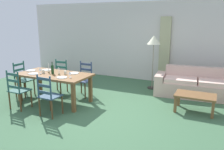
{
  "coord_description": "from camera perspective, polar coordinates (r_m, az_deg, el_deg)",
  "views": [
    {
      "loc": [
        2.38,
        -4.45,
        2.11
      ],
      "look_at": [
        -0.04,
        0.6,
        0.75
      ],
      "focal_mm": 36.86,
      "sensor_mm": 36.0,
      "label": 1
    }
  ],
  "objects": [
    {
      "name": "ground_plane",
      "position": [
        5.47,
        -2.39,
        -9.15
      ],
      "size": [
        9.6,
        9.6,
        0.02
      ],
      "primitive_type": "cube",
      "color": "#3B6242"
    },
    {
      "name": "wall_far",
      "position": [
        8.14,
        8.56,
        8.16
      ],
      "size": [
        9.6,
        0.16,
        2.7
      ],
      "primitive_type": "cube",
      "color": "silver",
      "rests_on": "ground_plane"
    },
    {
      "name": "curtain_panel_left",
      "position": [
        7.86,
        12.89,
        5.94
      ],
      "size": [
        0.35,
        0.08,
        2.2
      ],
      "primitive_type": "cube",
      "color": "#B5B285",
      "rests_on": "ground_plane"
    },
    {
      "name": "dining_table",
      "position": [
        6.09,
        -14.17,
        -0.49
      ],
      "size": [
        1.9,
        0.96,
        0.75
      ],
      "color": "brown",
      "rests_on": "ground_plane"
    },
    {
      "name": "dining_chair_near_left",
      "position": [
        5.91,
        -22.32,
        -3.41
      ],
      "size": [
        0.42,
        0.4,
        0.96
      ],
      "color": "#26524B",
      "rests_on": "ground_plane"
    },
    {
      "name": "dining_chair_near_right",
      "position": [
        5.26,
        -15.44,
        -4.92
      ],
      "size": [
        0.44,
        0.42,
        0.96
      ],
      "color": "#2B465B",
      "rests_on": "ground_plane"
    },
    {
      "name": "dining_chair_far_left",
      "position": [
        6.94,
        -12.93,
        -0.29
      ],
      "size": [
        0.44,
        0.42,
        0.96
      ],
      "color": "#225C4F",
      "rests_on": "ground_plane"
    },
    {
      "name": "dining_chair_far_right",
      "position": [
        6.49,
        -6.97,
        -0.99
      ],
      "size": [
        0.43,
        0.41,
        0.96
      ],
      "color": "navy",
      "rests_on": "ground_plane"
    },
    {
      "name": "dining_chair_head_west",
      "position": [
        6.93,
        -21.23,
        -0.89
      ],
      "size": [
        0.4,
        0.42,
        0.96
      ],
      "color": "#23564C",
      "rests_on": "ground_plane"
    },
    {
      "name": "dinner_plate_near_left",
      "position": [
        6.19,
        -18.91,
        0.31
      ],
      "size": [
        0.24,
        0.24,
        0.02
      ],
      "primitive_type": "cylinder",
      "color": "white",
      "rests_on": "dining_table"
    },
    {
      "name": "fork_near_left",
      "position": [
        6.29,
        -19.88,
        0.39
      ],
      "size": [
        0.03,
        0.17,
        0.01
      ],
      "primitive_type": "cube",
      "rotation": [
        0.0,
        0.0,
        0.09
      ],
      "color": "silver",
      "rests_on": "dining_table"
    },
    {
      "name": "dinner_plate_near_right",
      "position": [
        5.6,
        -12.29,
        -0.6
      ],
      "size": [
        0.24,
        0.24,
        0.02
      ],
      "primitive_type": "cylinder",
      "color": "white",
      "rests_on": "dining_table"
    },
    {
      "name": "fork_near_right",
      "position": [
        5.7,
        -13.48,
        -0.49
      ],
      "size": [
        0.03,
        0.17,
        0.01
      ],
      "primitive_type": "cube",
      "rotation": [
        0.0,
        0.0,
        0.08
      ],
      "color": "silver",
      "rests_on": "dining_table"
    },
    {
      "name": "dinner_plate_far_left",
      "position": [
        6.54,
        -15.87,
        1.22
      ],
      "size": [
        0.24,
        0.24,
        0.02
      ],
      "primitive_type": "cylinder",
      "color": "white",
      "rests_on": "dining_table"
    },
    {
      "name": "fork_far_left",
      "position": [
        6.64,
        -16.85,
        1.29
      ],
      "size": [
        0.03,
        0.17,
        0.01
      ],
      "primitive_type": "cube",
      "rotation": [
        0.0,
        0.0,
        -0.08
      ],
      "color": "silver",
      "rests_on": "dining_table"
    },
    {
      "name": "dinner_plate_far_right",
      "position": [
        5.99,
        -9.38,
        0.46
      ],
      "size": [
        0.24,
        0.24,
        0.02
      ],
      "primitive_type": "cylinder",
      "color": "white",
      "rests_on": "dining_table"
    },
    {
      "name": "fork_far_right",
      "position": [
        6.08,
        -10.54,
        0.54
      ],
      "size": [
        0.03,
        0.17,
        0.01
      ],
      "primitive_type": "cube",
      "rotation": [
        0.0,
        0.0,
        -0.09
      ],
      "color": "silver",
      "rests_on": "dining_table"
    },
    {
      "name": "dinner_plate_head_west",
      "position": [
        6.59,
        -19.46,
        1.05
      ],
      "size": [
        0.24,
        0.24,
        0.02
      ],
      "primitive_type": "cylinder",
      "color": "white",
      "rests_on": "dining_table"
    },
    {
      "name": "fork_head_west",
      "position": [
        6.69,
        -20.37,
        1.11
      ],
      "size": [
        0.03,
        0.17,
        0.01
      ],
      "primitive_type": "cube",
      "rotation": [
        0.0,
        0.0,
        0.06
      ],
      "color": "silver",
      "rests_on": "dining_table"
    },
    {
      "name": "wine_bottle",
      "position": [
        6.03,
        -14.56,
        1.35
      ],
      "size": [
        0.07,
        0.07,
        0.32
      ],
      "color": "#143819",
      "rests_on": "dining_table"
    },
    {
      "name": "wine_glass_near_left",
      "position": [
        6.16,
        -17.42,
        1.33
      ],
      "size": [
        0.06,
        0.06,
        0.16
      ],
      "color": "white",
      "rests_on": "dining_table"
    },
    {
      "name": "wine_glass_near_right",
      "position": [
        5.57,
        -10.4,
        0.5
      ],
      "size": [
        0.06,
        0.06,
        0.16
      ],
      "color": "white",
      "rests_on": "dining_table"
    },
    {
      "name": "coffee_cup_primary",
      "position": [
        5.92,
        -11.52,
        0.56
      ],
      "size": [
        0.07,
        0.07,
        0.09
      ],
      "primitive_type": "cylinder",
      "color": "beige",
      "rests_on": "dining_table"
    },
    {
      "name": "coffee_cup_secondary",
      "position": [
        6.19,
        -16.65,
        0.83
      ],
      "size": [
        0.07,
        0.07,
        0.09
      ],
      "primitive_type": "cylinder",
      "color": "beige",
      "rests_on": "dining_table"
    },
    {
      "name": "candle_tall",
      "position": [
        6.19,
        -15.42,
        1.15
      ],
      "size": [
        0.05,
        0.05,
        0.25
      ],
      "color": "#998C66",
      "rests_on": "dining_table"
    },
    {
      "name": "candle_short",
      "position": [
        5.91,
        -12.99,
        0.51
      ],
      "size": [
        0.05,
        0.05,
        0.19
      ],
      "color": "#998C66",
      "rests_on": "dining_table"
    },
    {
      "name": "couch",
      "position": [
        6.86,
        20.36,
        -2.57
      ],
      "size": [
        2.35,
        1.03,
        0.8
      ],
      "color": "#D0AA9A",
      "rests_on": "ground_plane"
    },
    {
      "name": "coffee_table",
      "position": [
        5.68,
        19.95,
        -5.19
      ],
      "size": [
        0.9,
        0.56,
        0.42
      ],
      "color": "brown",
      "rests_on": "ground_plane"
    },
    {
      "name": "standing_lamp",
      "position": [
        7.07,
        10.31,
        7.77
      ],
      "size": [
        0.4,
        0.4,
        1.64
      ],
      "color": "#332D28",
      "rests_on": "ground_plane"
    }
  ]
}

